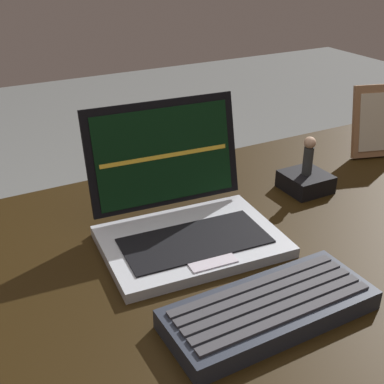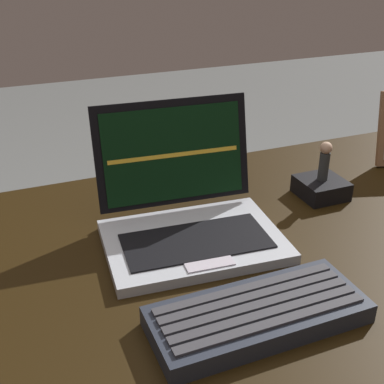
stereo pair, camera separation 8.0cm
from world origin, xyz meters
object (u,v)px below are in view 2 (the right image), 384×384
laptop_front (187,214)px  figurine (325,160)px  figurine_stand (321,188)px  external_keyboard (258,314)px

laptop_front → figurine: 0.32m
figurine_stand → figurine: 0.06m
laptop_front → external_keyboard: (0.01, -0.25, -0.03)m
laptop_front → external_keyboard: bearing=-88.5°
laptop_front → figurine_stand: laptop_front is taller
figurine → external_keyboard: bearing=-136.2°
figurine → laptop_front: bearing=-172.4°
external_keyboard → figurine_stand: (0.31, 0.29, 0.00)m
laptop_front → external_keyboard: 0.25m
laptop_front → external_keyboard: laptop_front is taller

